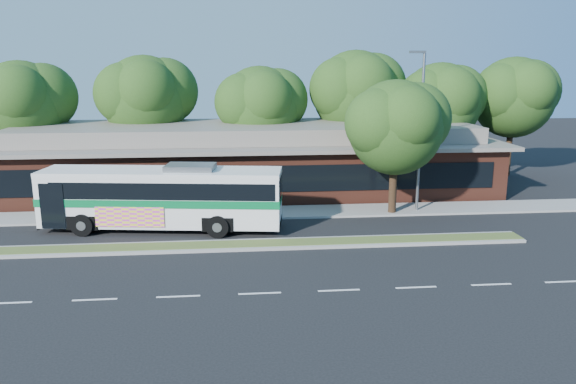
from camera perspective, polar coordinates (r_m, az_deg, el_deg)
name	(u,v)px	position (r m, az deg, el deg)	size (l,w,h in m)	color
ground	(255,250)	(25.97, -3.41, -5.93)	(120.00, 120.00, 0.00)	black
median_strip	(254,245)	(26.51, -3.46, -5.36)	(26.00, 1.10, 0.15)	#475A26
sidewalk	(250,213)	(32.08, -3.85, -2.15)	(44.00, 2.60, 0.12)	gray
plaza_building	(247,158)	(38.08, -4.19, 3.43)	(33.20, 11.20, 4.45)	#5E2B1D
lamp_post	(420,127)	(32.47, 13.27, 6.43)	(0.93, 0.18, 9.07)	slate
tree_bg_a	(29,102)	(42.10, -24.84, 8.32)	(6.47, 5.80, 8.63)	black
tree_bg_b	(152,96)	(41.18, -13.70, 9.44)	(6.69, 6.00, 9.00)	black
tree_bg_c	(265,104)	(39.87, -2.31, 8.89)	(6.24, 5.60, 8.26)	black
tree_bg_d	(361,91)	(41.81, 7.44, 10.11)	(6.91, 6.20, 9.37)	black
tree_bg_e	(445,101)	(42.62, 15.66, 8.89)	(6.47, 5.80, 8.50)	black
tree_bg_f	(518,95)	(45.99, 22.33, 9.07)	(6.69, 6.00, 8.92)	black
transit_bus	(163,194)	(29.32, -12.57, -0.15)	(12.43, 4.28, 3.42)	silver
sedan	(75,193)	(36.59, -20.83, -0.12)	(1.85, 4.56, 1.32)	#A7A9AE
sidewalk_tree	(402,125)	(31.89, 11.46, 6.70)	(5.85, 5.25, 7.57)	black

